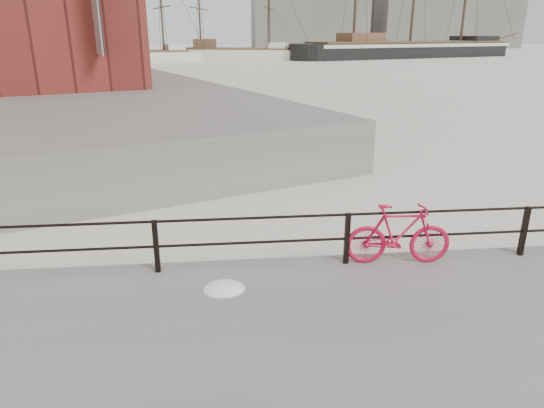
# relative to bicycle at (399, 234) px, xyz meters

# --- Properties ---
(ground) EXTENTS (400.00, 400.00, 0.00)m
(ground) POSITION_rel_bicycle_xyz_m (2.55, 0.25, -0.94)
(ground) COLOR white
(ground) RESTS_ON ground
(guardrail) EXTENTS (28.00, 0.10, 1.00)m
(guardrail) POSITION_rel_bicycle_xyz_m (2.55, 0.10, -0.09)
(guardrail) COLOR black
(guardrail) RESTS_ON promenade
(bicycle) EXTENTS (1.97, 0.45, 1.18)m
(bicycle) POSITION_rel_bicycle_xyz_m (0.00, 0.00, 0.00)
(bicycle) COLOR red
(bicycle) RESTS_ON promenade
(barque_black) EXTENTS (61.07, 38.14, 33.01)m
(barque_black) POSITION_rel_bicycle_xyz_m (33.23, 86.83, -0.94)
(barque_black) COLOR black
(barque_black) RESTS_ON ground
(schooner_mid) EXTENTS (29.23, 17.67, 19.77)m
(schooner_mid) POSITION_rel_bicycle_xyz_m (-0.56, 83.27, -0.94)
(schooner_mid) COLOR silver
(schooner_mid) RESTS_ON ground
(schooner_left) EXTENTS (28.14, 19.56, 19.40)m
(schooner_left) POSITION_rel_bicycle_xyz_m (-17.89, 75.25, -0.94)
(schooner_left) COLOR silver
(schooner_left) RESTS_ON ground
(industrial_west) EXTENTS (32.00, 18.00, 18.00)m
(industrial_west) POSITION_rel_bicycle_xyz_m (22.55, 140.25, 8.06)
(industrial_west) COLOR gray
(industrial_west) RESTS_ON ground
(industrial_mid) EXTENTS (26.00, 20.00, 24.00)m
(industrial_mid) POSITION_rel_bicycle_xyz_m (57.55, 145.25, 11.06)
(industrial_mid) COLOR gray
(industrial_mid) RESTS_ON ground
(industrial_east) EXTENTS (20.00, 16.00, 14.00)m
(industrial_east) POSITION_rel_bicycle_xyz_m (80.55, 150.25, 6.06)
(industrial_east) COLOR gray
(industrial_east) RESTS_ON ground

